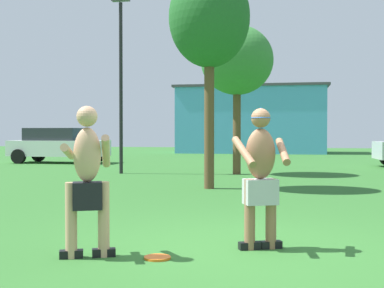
# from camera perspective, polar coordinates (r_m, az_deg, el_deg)

# --- Properties ---
(ground_plane) EXTENTS (80.00, 80.00, 0.00)m
(ground_plane) POSITION_cam_1_polar(r_m,az_deg,el_deg) (6.40, 5.41, -11.42)
(ground_plane) COLOR #2D6628
(player_with_cap) EXTENTS (0.72, 0.74, 1.71)m
(player_with_cap) POSITION_cam_1_polar(r_m,az_deg,el_deg) (6.29, 7.55, -2.98)
(player_with_cap) COLOR black
(player_with_cap) RESTS_ON ground_plane
(player_in_black) EXTENTS (0.66, 0.73, 1.70)m
(player_in_black) POSITION_cam_1_polar(r_m,az_deg,el_deg) (5.96, -11.42, -3.68)
(player_in_black) COLOR black
(player_in_black) RESTS_ON ground_plane
(frisbee) EXTENTS (0.30, 0.30, 0.03)m
(frisbee) POSITION_cam_1_polar(r_m,az_deg,el_deg) (5.92, -3.82, -12.34)
(frisbee) COLOR orange
(frisbee) RESTS_ON ground_plane
(car_white_mid_lot) EXTENTS (4.33, 2.07, 1.58)m
(car_white_mid_lot) POSITION_cam_1_polar(r_m,az_deg,el_deg) (24.26, -14.49, -0.08)
(car_white_mid_lot) COLOR white
(car_white_mid_lot) RESTS_ON ground_plane
(lamp_post) EXTENTS (0.60, 0.24, 6.00)m
(lamp_post) POSITION_cam_1_polar(r_m,az_deg,el_deg) (17.82, -7.82, 8.58)
(lamp_post) COLOR black
(lamp_post) RESTS_ON ground_plane
(outbuilding_behind_lot) EXTENTS (9.99, 4.91, 4.46)m
(outbuilding_behind_lot) POSITION_cam_1_polar(r_m,az_deg,el_deg) (35.33, 6.56, 2.69)
(outbuilding_behind_lot) COLOR #4C9ED1
(outbuilding_behind_lot) RESTS_ON ground_plane
(tree_right_field) EXTENTS (2.01, 2.01, 5.48)m
(tree_right_field) POSITION_cam_1_polar(r_m,az_deg,el_deg) (13.18, 1.91, 13.51)
(tree_right_field) COLOR brown
(tree_right_field) RESTS_ON ground_plane
(tree_near_building) EXTENTS (2.41, 2.41, 4.93)m
(tree_near_building) POSITION_cam_1_polar(r_m,az_deg,el_deg) (17.46, 4.96, 9.04)
(tree_near_building) COLOR brown
(tree_near_building) RESTS_ON ground_plane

